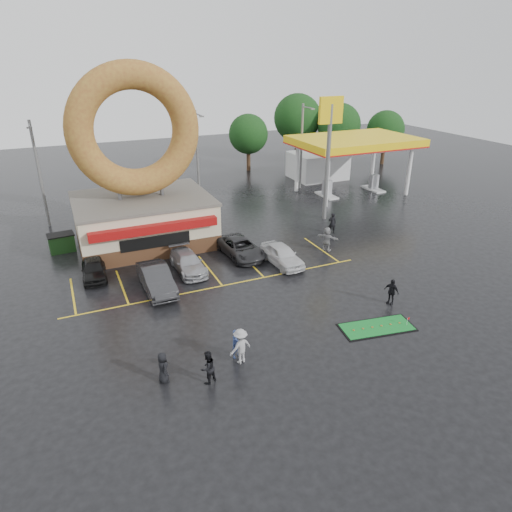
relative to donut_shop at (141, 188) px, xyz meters
name	(u,v)px	position (x,y,z in m)	size (l,w,h in m)	color
ground	(242,311)	(3.00, -12.97, -4.46)	(120.00, 120.00, 0.00)	black
donut_shop	(141,188)	(0.00, 0.00, 0.00)	(10.20, 8.70, 13.50)	#472B19
gas_station	(338,153)	(23.00, 7.97, -0.77)	(12.30, 13.65, 5.90)	silver
shell_sign	(329,136)	(16.00, -0.97, 2.91)	(2.20, 0.36, 10.60)	slate
streetlight_left	(39,172)	(-7.00, 6.95, 0.32)	(0.40, 2.21, 9.00)	slate
streetlight_mid	(198,156)	(7.00, 7.95, 0.32)	(0.40, 2.21, 9.00)	slate
streetlight_right	(302,145)	(19.00, 8.95, 0.32)	(0.40, 2.21, 9.00)	slate
tree_far_a	(339,125)	(29.00, 17.03, 0.72)	(5.60, 5.60, 8.00)	#332114
tree_far_b	(386,130)	(35.00, 15.03, 0.07)	(4.90, 4.90, 7.00)	#332114
tree_far_c	(297,118)	(25.00, 21.03, 1.37)	(6.30, 6.30, 9.00)	#332114
tree_far_d	(248,134)	(17.00, 19.03, 0.07)	(4.90, 4.90, 7.00)	#332114
car_black	(94,269)	(-4.46, -4.97, -3.81)	(1.54, 3.83, 1.30)	black
car_dgrey	(156,279)	(-1.00, -8.42, -3.68)	(1.66, 4.76, 1.57)	#29292C
car_silver	(188,262)	(1.60, -6.51, -3.82)	(1.80, 4.42, 1.28)	#9F9FA4
car_grey	(240,248)	(5.86, -5.65, -3.79)	(2.25, 4.89, 1.36)	#29292B
car_white	(282,255)	(8.05, -8.16, -3.74)	(1.70, 4.23, 1.44)	silver
person_blue	(236,344)	(1.06, -16.98, -3.69)	(0.56, 0.37, 1.55)	navy
person_blackjkt	(208,367)	(-0.84, -18.22, -3.64)	(0.80, 0.62, 1.64)	black
person_hoodie	(240,346)	(1.09, -17.45, -3.54)	(1.20, 0.69, 1.86)	gray
person_bystander	(163,368)	(-2.69, -17.34, -3.69)	(0.75, 0.49, 1.54)	black
person_cameraman	(391,291)	(11.51, -15.81, -3.65)	(0.95, 0.40, 1.62)	black
person_walker_near	(327,239)	(12.32, -7.28, -3.54)	(1.72, 0.55, 1.85)	gray
person_walker_far	(332,223)	(14.66, -4.35, -3.58)	(0.64, 0.42, 1.76)	black
dumpster	(62,243)	(-6.20, 0.72, -3.81)	(1.80, 1.20, 1.30)	#1A3F18
putting_green	(377,327)	(9.11, -17.67, -4.43)	(4.33, 2.38, 0.52)	black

